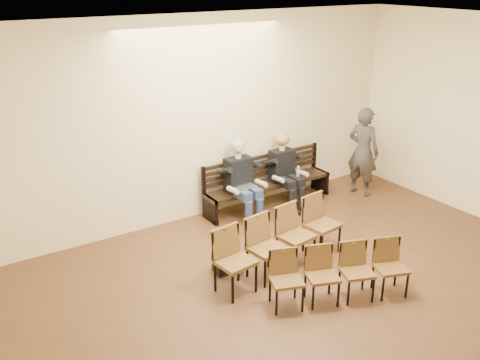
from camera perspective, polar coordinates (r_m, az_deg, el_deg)
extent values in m
cube|color=#FCE9B5|center=(9.19, -3.96, 6.48)|extent=(8.00, 0.02, 3.50)
cube|color=black|center=(9.99, 3.05, -1.49)|extent=(2.60, 0.90, 0.45)
cube|color=silver|center=(9.31, 0.64, -0.90)|extent=(0.36, 0.29, 0.25)
cylinder|color=silver|center=(9.87, 6.19, 0.18)|extent=(0.07, 0.07, 0.21)
cube|color=black|center=(7.89, -1.35, -8.76)|extent=(0.42, 0.32, 0.29)
imported|color=#3A352F|center=(10.52, 13.05, 3.66)|extent=(0.67, 0.84, 2.00)
cube|color=brown|center=(7.79, 4.48, -6.65)|extent=(2.27, 0.78, 0.91)
cube|color=brown|center=(7.26, 10.60, -9.88)|extent=(1.89, 1.05, 0.77)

